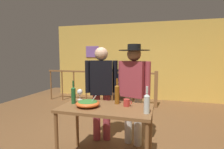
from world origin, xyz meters
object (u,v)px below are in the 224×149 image
object	(u,v)px
wine_bottle_green	(73,94)
mug_red	(127,103)
tv_console	(121,92)
person_standing_left	(101,86)
framed_picture	(92,52)
serving_table	(106,113)
wine_bottle_clear	(147,103)
wine_glass	(80,92)
person_standing_right	(134,85)
stair_railing	(113,83)
salad_bowl	(88,103)
wine_bottle_amber	(117,94)
flat_screen_tv	(121,76)

from	to	relation	value
wine_bottle_green	mug_red	world-z (taller)	wine_bottle_green
tv_console	person_standing_left	world-z (taller)	person_standing_left
framed_picture	serving_table	distance (m)	4.41
framed_picture	wine_bottle_clear	distance (m)	4.74
tv_console	wine_glass	distance (m)	3.43
mug_red	person_standing_right	world-z (taller)	person_standing_right
stair_railing	salad_bowl	distance (m)	3.05
wine_glass	wine_bottle_amber	xyz separation A→B (m)	(0.64, -0.07, 0.03)
person_standing_left	tv_console	bearing A→B (deg)	-100.39
wine_glass	wine_bottle_green	distance (m)	0.23
framed_picture	person_standing_left	size ratio (longest dim) A/B	0.30
person_standing_right	framed_picture	bearing A→B (deg)	-40.47
person_standing_left	person_standing_right	xyz separation A→B (m)	(0.57, 0.00, 0.04)
mug_red	person_standing_left	size ratio (longest dim) A/B	0.07
wine_bottle_amber	salad_bowl	bearing A→B (deg)	-144.20
framed_picture	tv_console	xyz separation A→B (m)	(1.16, -0.29, -1.39)
tv_console	wine_bottle_green	world-z (taller)	wine_bottle_green
salad_bowl	wine_bottle_clear	xyz separation A→B (m)	(0.82, -0.07, 0.08)
flat_screen_tv	serving_table	size ratio (longest dim) A/B	0.53
framed_picture	stair_railing	distance (m)	1.75
salad_bowl	serving_table	bearing A→B (deg)	12.80
wine_bottle_amber	person_standing_right	xyz separation A→B (m)	(0.17, 0.44, 0.07)
stair_railing	wine_glass	xyz separation A→B (m)	(0.20, -2.68, 0.27)
stair_railing	framed_picture	bearing A→B (deg)	137.96
serving_table	person_standing_left	world-z (taller)	person_standing_left
wine_bottle_clear	mug_red	world-z (taller)	wine_bottle_clear
wine_bottle_amber	mug_red	size ratio (longest dim) A/B	3.04
tv_console	wine_bottle_amber	bearing A→B (deg)	-77.66
stair_railing	wine_glass	size ratio (longest dim) A/B	20.52
flat_screen_tv	person_standing_right	world-z (taller)	person_standing_right
mug_red	wine_glass	bearing A→B (deg)	168.98
tv_console	salad_bowl	xyz separation A→B (m)	(0.39, -3.69, 0.59)
tv_console	person_standing_right	bearing A→B (deg)	-72.85
wine_bottle_green	stair_railing	bearing A→B (deg)	94.14
wine_bottle_clear	wine_bottle_green	bearing A→B (deg)	171.43
tv_console	person_standing_left	bearing A→B (deg)	-83.27
stair_railing	mug_red	size ratio (longest dim) A/B	29.08
wine_bottle_clear	person_standing_right	xyz separation A→B (m)	(-0.29, 0.76, 0.09)
framed_picture	wine_bottle_green	size ratio (longest dim) A/B	1.46
wine_bottle_green	flat_screen_tv	bearing A→B (deg)	91.98
tv_console	wine_glass	world-z (taller)	wine_glass
wine_bottle_clear	framed_picture	bearing A→B (deg)	120.40
wine_bottle_green	mug_red	distance (m)	0.80
stair_railing	wine_bottle_green	world-z (taller)	wine_bottle_green
flat_screen_tv	wine_bottle_amber	xyz separation A→B (m)	(0.75, -3.40, 0.13)
framed_picture	flat_screen_tv	size ratio (longest dim) A/B	0.75
mug_red	tv_console	bearing A→B (deg)	104.54
serving_table	wine_bottle_amber	bearing A→B (deg)	60.93
salad_bowl	person_standing_left	distance (m)	0.70
stair_railing	person_standing_right	bearing A→B (deg)	-66.40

